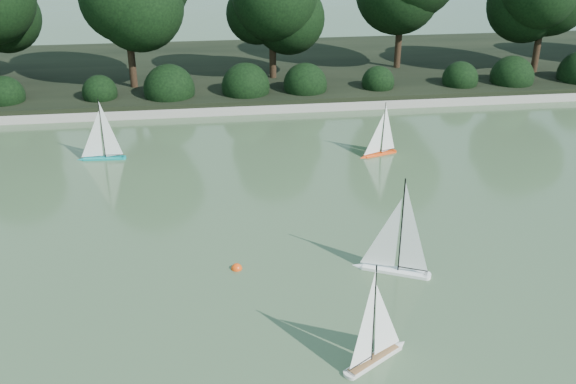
{
  "coord_description": "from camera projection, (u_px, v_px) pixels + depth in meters",
  "views": [
    {
      "loc": [
        -1.07,
        -7.21,
        5.21
      ],
      "look_at": [
        0.24,
        2.44,
        0.7
      ],
      "focal_mm": 40.0,
      "sensor_mm": 36.0,
      "label": 1
    }
  ],
  "objects": [
    {
      "name": "shrub_hedge",
      "position": [
        243.0,
        87.0,
        17.51
      ],
      "size": [
        29.1,
        1.1,
        1.1
      ],
      "color": "black",
      "rests_on": "ground"
    },
    {
      "name": "sailboat_orange",
      "position": [
        377.0,
        147.0,
        14.07
      ],
      "size": [
        0.93,
        0.43,
        1.29
      ],
      "color": "#FE4813",
      "rests_on": "ground"
    },
    {
      "name": "pond_coping",
      "position": [
        246.0,
        110.0,
        16.85
      ],
      "size": [
        40.0,
        0.35,
        0.18
      ],
      "primitive_type": "cube",
      "color": "gray",
      "rests_on": "ground"
    },
    {
      "name": "far_bank",
      "position": [
        236.0,
        70.0,
        20.43
      ],
      "size": [
        40.0,
        8.0,
        0.3
      ],
      "primitive_type": "cube",
      "color": "black",
      "rests_on": "ground"
    },
    {
      "name": "sailboat_teal",
      "position": [
        99.0,
        149.0,
        13.83
      ],
      "size": [
        1.07,
        0.23,
        1.46
      ],
      "color": "#0D8683",
      "rests_on": "ground"
    },
    {
      "name": "sailboat_white_a",
      "position": [
        390.0,
        256.0,
        9.67
      ],
      "size": [
        1.16,
        0.68,
        1.67
      ],
      "color": "white",
      "rests_on": "ground"
    },
    {
      "name": "sailboat_white_b",
      "position": [
        379.0,
        343.0,
        7.84
      ],
      "size": [
        0.98,
        0.7,
        1.47
      ],
      "color": "silver",
      "rests_on": "ground"
    },
    {
      "name": "ground",
      "position": [
        295.0,
        313.0,
        8.8
      ],
      "size": [
        80.0,
        80.0,
        0.0
      ],
      "primitive_type": "plane",
      "color": "#354A2C",
      "rests_on": "ground"
    },
    {
      "name": "race_buoy",
      "position": [
        237.0,
        269.0,
        9.84
      ],
      "size": [
        0.17,
        0.17,
        0.17
      ],
      "primitive_type": "sphere",
      "color": "#E5420C",
      "rests_on": "ground"
    }
  ]
}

